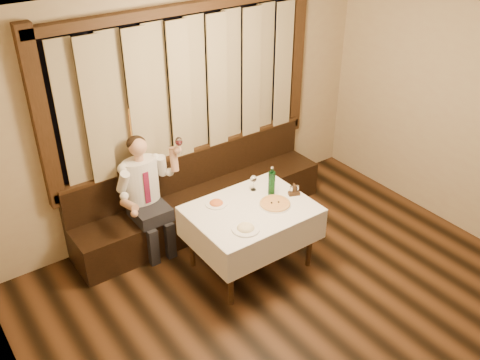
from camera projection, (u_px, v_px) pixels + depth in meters
room at (302, 175)px, 4.65m from camera, size 5.01×6.01×2.81m
banquette at (201, 200)px, 6.49m from camera, size 3.20×0.61×0.94m
dining_table at (251, 217)px, 5.60m from camera, size 1.27×0.97×0.76m
pizza at (275, 204)px, 5.59m from camera, size 0.34×0.34×0.04m
pasta_red at (216, 202)px, 5.59m from camera, size 0.23×0.23×0.08m
pasta_cream at (246, 226)px, 5.20m from camera, size 0.28×0.28×0.10m
green_bottle at (272, 183)px, 5.70m from camera, size 0.07×0.07×0.34m
table_wine_glass at (253, 179)px, 5.78m from camera, size 0.07×0.07×0.18m
cruet_caddy at (294, 191)px, 5.74m from camera, size 0.13×0.10×0.13m
seated_man at (145, 187)px, 5.80m from camera, size 0.75×0.56×1.38m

